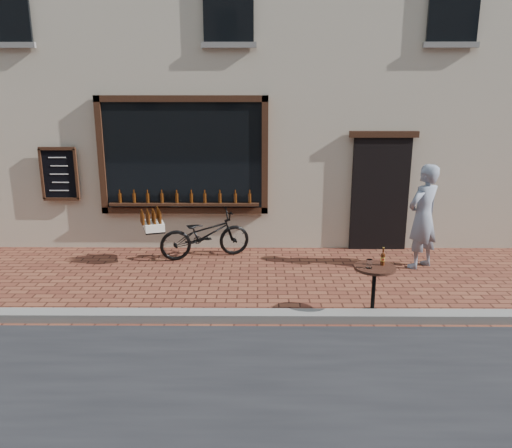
{
  "coord_description": "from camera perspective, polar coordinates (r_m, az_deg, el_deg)",
  "views": [
    {
      "loc": [
        -0.44,
        -6.07,
        3.02
      ],
      "look_at": [
        -0.49,
        1.2,
        1.1
      ],
      "focal_mm": 35.0,
      "sensor_mm": 36.0,
      "label": 1
    }
  ],
  "objects": [
    {
      "name": "ground",
      "position": [
        6.79,
        4.18,
        -11.64
      ],
      "size": [
        90.0,
        90.0,
        0.0
      ],
      "primitive_type": "plane",
      "color": "#5F2C1E",
      "rests_on": "ground"
    },
    {
      "name": "kerb",
      "position": [
        6.95,
        4.08,
        -10.47
      ],
      "size": [
        90.0,
        0.25,
        0.12
      ],
      "primitive_type": "cube",
      "color": "slate",
      "rests_on": "ground"
    },
    {
      "name": "shop_building",
      "position": [
        12.73,
        2.61,
        23.74
      ],
      "size": [
        28.0,
        6.2,
        10.0
      ],
      "color": "beige",
      "rests_on": "ground"
    },
    {
      "name": "cargo_bicycle",
      "position": [
        9.38,
        -6.05,
        -1.16
      ],
      "size": [
        2.03,
        1.14,
        0.95
      ],
      "rotation": [
        0.0,
        0.0,
        1.9
      ],
      "color": "black",
      "rests_on": "ground"
    },
    {
      "name": "bistro_table",
      "position": [
        7.07,
        13.36,
        -6.33
      ],
      "size": [
        0.57,
        0.57,
        0.98
      ],
      "color": "black",
      "rests_on": "ground"
    },
    {
      "name": "pedestrian",
      "position": [
        9.17,
        18.55,
        0.8
      ],
      "size": [
        0.8,
        0.75,
        1.85
      ],
      "primitive_type": "imported",
      "rotation": [
        0.0,
        0.0,
        3.76
      ],
      "color": "gray",
      "rests_on": "ground"
    }
  ]
}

